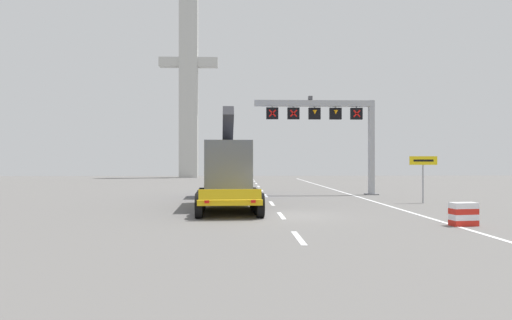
{
  "coord_description": "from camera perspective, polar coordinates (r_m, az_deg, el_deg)",
  "views": [
    {
      "loc": [
        -2.18,
        -20.4,
        2.5
      ],
      "look_at": [
        -1.04,
        8.99,
        2.59
      ],
      "focal_mm": 31.19,
      "sensor_mm": 36.0,
      "label": 1
    }
  ],
  "objects": [
    {
      "name": "ground",
      "position": [
        20.67,
        3.87,
        -7.12
      ],
      "size": [
        112.0,
        112.0,
        0.0
      ],
      "primitive_type": "plane",
      "color": "slate"
    },
    {
      "name": "edge_line_right",
      "position": [
        33.56,
        12.28,
        -4.43
      ],
      "size": [
        0.2,
        63.0,
        0.01
      ],
      "primitive_type": "cube",
      "color": "silver",
      "rests_on": "ground"
    },
    {
      "name": "overhead_lane_gantry",
      "position": [
        33.71,
        9.7,
        5.08
      ],
      "size": [
        9.22,
        0.9,
        7.35
      ],
      "color": "#9EA0A5",
      "rests_on": "ground"
    },
    {
      "name": "bridge_pylon_distant",
      "position": [
        70.38,
        -8.63,
        9.82
      ],
      "size": [
        9.0,
        2.0,
        28.64
      ],
      "color": "#B7B7B2",
      "rests_on": "ground"
    },
    {
      "name": "heavy_haul_truck_yellow",
      "position": [
        26.97,
        -3.77,
        -1.25
      ],
      "size": [
        3.57,
        14.15,
        5.3
      ],
      "color": "yellow",
      "rests_on": "ground"
    },
    {
      "name": "exit_sign_yellow",
      "position": [
        28.46,
        20.65,
        -0.85
      ],
      "size": [
        1.68,
        0.15,
        2.81
      ],
      "color": "#9EA0A5",
      "rests_on": "ground"
    },
    {
      "name": "lane_markings",
      "position": [
        41.05,
        0.5,
        -3.65
      ],
      "size": [
        0.2,
        55.65,
        0.01
      ],
      "color": "silver",
      "rests_on": "ground"
    },
    {
      "name": "crash_barrier_striped",
      "position": [
        19.13,
        25.07,
        -6.31
      ],
      "size": [
        1.06,
        0.62,
        0.9
      ],
      "color": "red",
      "rests_on": "ground"
    }
  ]
}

